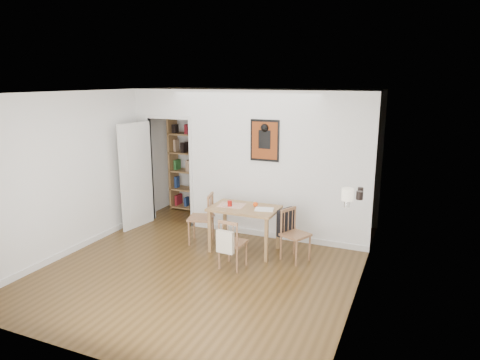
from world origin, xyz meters
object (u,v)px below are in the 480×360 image
at_px(fireplace, 356,238).
at_px(mantel_lamp, 348,196).
at_px(chair_left, 201,218).
at_px(bookshelf, 190,162).
at_px(chair_right, 295,234).
at_px(dining_table, 244,213).
at_px(ceramic_jar_a, 360,195).
at_px(red_glass, 230,203).
at_px(notebook, 264,209).
at_px(orange_fruit, 255,204).
at_px(ceramic_jar_b, 360,191).
at_px(chair_front, 232,243).

height_order(fireplace, mantel_lamp, mantel_lamp).
height_order(chair_left, bookshelf, bookshelf).
xyz_separation_m(chair_right, fireplace, (0.97, -0.32, 0.19)).
relative_size(chair_left, mantel_lamp, 3.60).
distance_m(dining_table, mantel_lamp, 1.99).
bearing_deg(ceramic_jar_a, dining_table, 171.17).
bearing_deg(chair_left, fireplace, -8.30).
distance_m(chair_left, ceramic_jar_a, 2.78).
distance_m(chair_left, red_glass, 0.68).
xyz_separation_m(dining_table, notebook, (0.34, -0.01, 0.10)).
bearing_deg(chair_left, dining_table, -1.70).
relative_size(bookshelf, mantel_lamp, 8.59).
relative_size(chair_left, chair_right, 1.08).
height_order(chair_right, fireplace, fireplace).
height_order(dining_table, red_glass, red_glass).
bearing_deg(red_glass, orange_fruit, 20.15).
xyz_separation_m(red_glass, ceramic_jar_b, (2.05, 0.04, 0.41)).
xyz_separation_m(bookshelf, red_glass, (1.72, -1.73, -0.25)).
bearing_deg(bookshelf, notebook, -36.31).
height_order(chair_right, red_glass, red_glass).
xyz_separation_m(chair_left, chair_right, (1.69, -0.06, -0.02)).
relative_size(chair_right, mantel_lamp, 3.34).
bearing_deg(ceramic_jar_b, mantel_lamp, -96.09).
height_order(chair_right, ceramic_jar_b, ceramic_jar_b).
relative_size(dining_table, chair_right, 1.33).
height_order(fireplace, red_glass, fireplace).
distance_m(chair_left, orange_fruit, 1.04).
bearing_deg(notebook, dining_table, 178.91).
relative_size(notebook, ceramic_jar_a, 2.51).
bearing_deg(bookshelf, chair_right, -31.41).
distance_m(chair_right, bookshelf, 3.37).
bearing_deg(fireplace, orange_fruit, 164.70).
xyz_separation_m(dining_table, bookshelf, (-1.96, 1.69, 0.39)).
relative_size(chair_front, orange_fruit, 9.74).
height_order(chair_left, fireplace, fireplace).
distance_m(chair_left, fireplace, 2.69).
bearing_deg(fireplace, ceramic_jar_b, 93.79).
bearing_deg(mantel_lamp, chair_front, 179.40).
relative_size(fireplace, notebook, 4.28).
height_order(bookshelf, mantel_lamp, bookshelf).
bearing_deg(notebook, fireplace, -13.45).
height_order(dining_table, fireplace, fireplace).
relative_size(chair_left, ceramic_jar_a, 7.62).
relative_size(dining_table, notebook, 3.76).
bearing_deg(bookshelf, ceramic_jar_a, -27.44).
bearing_deg(fireplace, chair_right, 161.53).
xyz_separation_m(mantel_lamp, ceramic_jar_a, (0.10, 0.42, -0.09)).
bearing_deg(fireplace, notebook, 166.55).
bearing_deg(mantel_lamp, chair_left, 164.09).
distance_m(chair_right, orange_fruit, 0.81).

